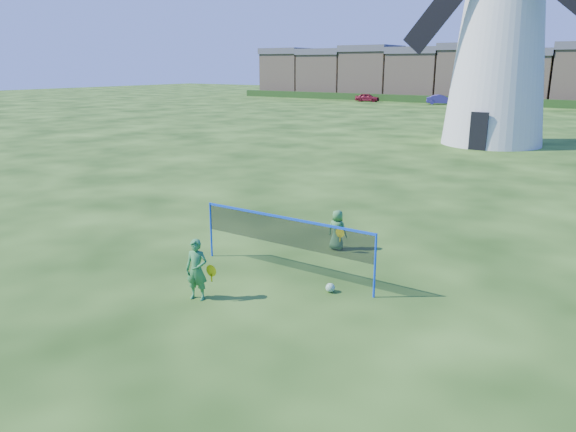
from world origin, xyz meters
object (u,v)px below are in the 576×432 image
(car_left, at_px, (367,98))
(badminton_net, at_px, (285,232))
(windmill, at_px, (501,39))
(car_right, at_px, (441,100))
(play_ball, at_px, (330,288))
(player_boy, at_px, (337,230))
(player_girl, at_px, (197,270))

(car_left, bearing_deg, badminton_net, -165.99)
(windmill, bearing_deg, car_right, 113.78)
(windmill, bearing_deg, play_ball, -82.81)
(player_boy, bearing_deg, player_girl, 76.75)
(car_left, height_order, car_right, car_right)
(windmill, xyz_separation_m, play_ball, (3.50, -27.75, -6.72))
(player_girl, xyz_separation_m, player_boy, (0.92, 4.85, -0.13))
(player_boy, distance_m, car_right, 63.93)
(windmill, height_order, player_boy, windmill)
(badminton_net, distance_m, player_boy, 2.55)
(badminton_net, distance_m, car_left, 69.40)
(windmill, distance_m, player_girl, 30.45)
(player_girl, bearing_deg, player_boy, 61.64)
(player_girl, xyz_separation_m, car_left, (-28.04, 65.48, -0.11))
(windmill, relative_size, play_ball, 87.36)
(windmill, xyz_separation_m, badminton_net, (1.98, -27.44, -5.69))
(car_right, bearing_deg, play_ball, 176.27)
(windmill, relative_size, car_right, 4.91)
(badminton_net, xyz_separation_m, player_boy, (0.12, 2.49, -0.55))
(car_right, bearing_deg, player_girl, 173.91)
(badminton_net, relative_size, play_ball, 22.95)
(badminton_net, distance_m, play_ball, 1.86)
(badminton_net, bearing_deg, car_left, 114.56)
(badminton_net, distance_m, car_right, 66.29)
(badminton_net, xyz_separation_m, player_girl, (-0.80, -2.36, -0.43))
(windmill, xyz_separation_m, car_left, (-26.86, 35.67, -6.23))
(player_girl, distance_m, play_ball, 3.15)
(badminton_net, xyz_separation_m, car_right, (-18.00, 63.80, -0.49))
(windmill, height_order, badminton_net, windmill)
(player_girl, height_order, car_right, player_girl)
(car_left, relative_size, car_right, 0.91)
(player_girl, height_order, play_ball, player_girl)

